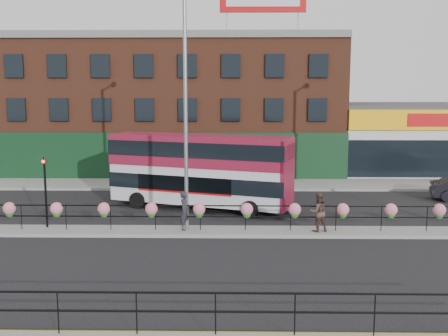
{
  "coord_description": "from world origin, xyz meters",
  "views": [
    {
      "loc": [
        0.42,
        -22.63,
        6.26
      ],
      "look_at": [
        0.0,
        3.0,
        2.5
      ],
      "focal_mm": 42.0,
      "sensor_mm": 36.0,
      "label": 1
    }
  ],
  "objects_px": {
    "double_decker_bus": "(200,164)",
    "lamp_column_west": "(186,87)",
    "pedestrian_a": "(185,211)",
    "pedestrian_b": "(318,212)"
  },
  "relations": [
    {
      "from": "double_decker_bus",
      "to": "lamp_column_west",
      "type": "height_order",
      "value": "lamp_column_west"
    },
    {
      "from": "pedestrian_a",
      "to": "lamp_column_west",
      "type": "relative_size",
      "value": 0.16
    },
    {
      "from": "pedestrian_a",
      "to": "lamp_column_west",
      "type": "bearing_deg",
      "value": 7.99
    },
    {
      "from": "double_decker_bus",
      "to": "pedestrian_a",
      "type": "xyz_separation_m",
      "value": [
        -0.4,
        -4.93,
        -1.42
      ]
    },
    {
      "from": "lamp_column_west",
      "to": "pedestrian_a",
      "type": "bearing_deg",
      "value": -99.49
    },
    {
      "from": "pedestrian_a",
      "to": "pedestrian_b",
      "type": "bearing_deg",
      "value": -74.16
    },
    {
      "from": "double_decker_bus",
      "to": "lamp_column_west",
      "type": "relative_size",
      "value": 0.95
    },
    {
      "from": "pedestrian_a",
      "to": "pedestrian_b",
      "type": "relative_size",
      "value": 0.99
    },
    {
      "from": "pedestrian_b",
      "to": "pedestrian_a",
      "type": "bearing_deg",
      "value": -15.88
    },
    {
      "from": "pedestrian_a",
      "to": "pedestrian_b",
      "type": "xyz_separation_m",
      "value": [
        5.87,
        -0.17,
        0.01
      ]
    }
  ]
}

